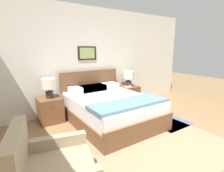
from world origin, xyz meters
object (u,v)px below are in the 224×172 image
Objects in this scene: bed at (110,108)px; table_lamp_near_window at (49,85)px; table_lamp_by_door at (129,76)px; nightstand_by_door at (128,95)px; nightstand_near_window at (50,110)px.

bed is 4.71× the size of table_lamp_near_window.
bed is at bearing -33.67° from table_lamp_near_window.
bed is at bearing -146.58° from table_lamp_by_door.
table_lamp_near_window is at bearing 146.33° from bed.
nightstand_by_door is 2.26m from table_lamp_near_window.
table_lamp_by_door is at bearing 0.00° from table_lamp_near_window.
nightstand_near_window is 2.26m from table_lamp_by_door.
nightstand_near_window is 2.20m from nightstand_by_door.
nightstand_near_window is (-1.10, 0.72, -0.04)m from bed.
nightstand_near_window is at bearing -179.98° from table_lamp_by_door.
table_lamp_by_door reaches higher than nightstand_by_door.
nightstand_near_window is 1.27× the size of table_lamp_near_window.
nightstand_by_door is (1.10, 0.72, -0.04)m from bed.
nightstand_near_window is at bearing -175.18° from table_lamp_near_window.
nightstand_near_window is 0.55m from table_lamp_near_window.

